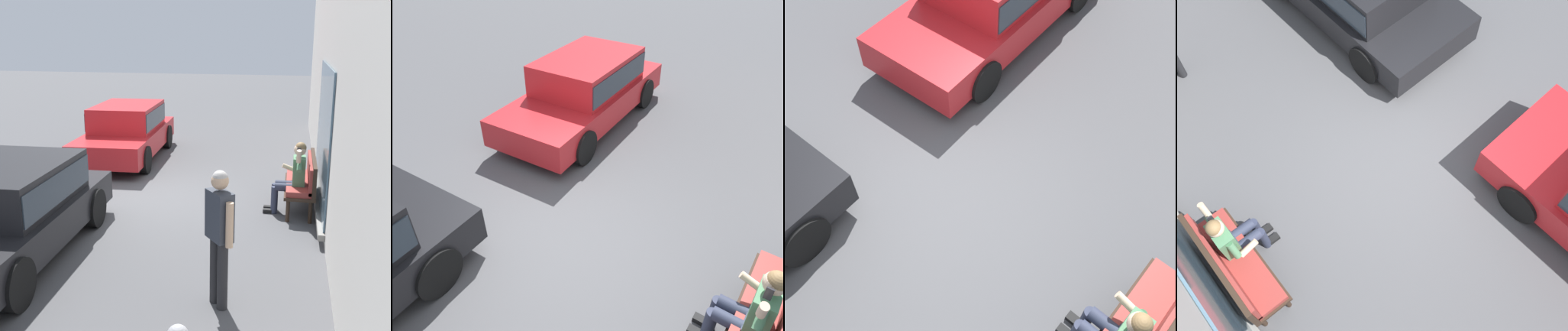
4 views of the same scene
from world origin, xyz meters
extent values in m
plane|color=#4C4C4F|center=(0.00, 0.00, 0.00)|extent=(60.00, 60.00, 0.00)
cylinder|color=#332319|center=(-0.69, 2.61, 0.20)|extent=(0.07, 0.07, 0.40)
cube|color=#332319|center=(0.05, 2.81, 0.43)|extent=(1.63, 0.55, 0.06)
cube|color=maroon|center=(0.05, 2.81, 0.51)|extent=(1.57, 0.49, 0.10)
cylinder|color=#2D3347|center=(0.22, 2.57, 0.51)|extent=(0.15, 0.42, 0.15)
cylinder|color=#2D3347|center=(0.22, 2.36, 0.26)|extent=(0.12, 0.12, 0.51)
cube|color=black|center=(0.22, 2.28, 0.04)|extent=(0.10, 0.24, 0.07)
sphere|color=beige|center=(0.31, 2.78, 1.21)|extent=(0.22, 0.22, 0.22)
sphere|color=olive|center=(0.31, 2.79, 1.25)|extent=(0.20, 0.20, 0.20)
cylinder|color=#4C7F56|center=(0.07, 2.76, 0.90)|extent=(0.20, 0.10, 0.28)
cylinder|color=beige|center=(0.02, 2.60, 0.78)|extent=(0.08, 0.27, 0.17)
cube|color=red|center=(-2.99, -1.67, 0.51)|extent=(4.41, 1.98, 0.53)
cylinder|color=black|center=(-1.70, -0.77, 0.33)|extent=(0.67, 0.22, 0.66)
cylinder|color=black|center=(-1.61, -2.43, 0.33)|extent=(0.67, 0.22, 0.66)
cylinder|color=black|center=(1.64, -0.65, 0.33)|extent=(0.67, 0.21, 0.67)
camera|label=1|loc=(9.09, 2.60, 3.26)|focal=45.00mm
camera|label=2|loc=(3.10, 2.60, 4.13)|focal=35.00mm
camera|label=3|loc=(2.22, 2.60, 5.50)|focal=45.00mm
camera|label=4|loc=(-2.46, 2.60, 6.82)|focal=45.00mm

